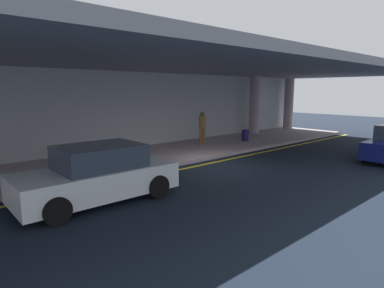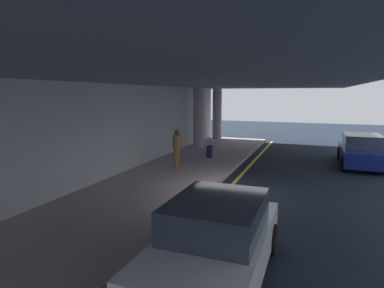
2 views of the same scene
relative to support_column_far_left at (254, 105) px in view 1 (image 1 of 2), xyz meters
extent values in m
plane|color=black|center=(-8.00, -4.41, -1.97)|extent=(60.00, 60.00, 0.00)
cube|color=#A39298|center=(-8.00, -1.31, -1.90)|extent=(26.00, 4.20, 0.15)
cube|color=yellow|center=(-8.00, -3.86, -1.97)|extent=(26.00, 0.14, 0.01)
cylinder|color=#A48D9A|center=(0.00, 0.00, 0.00)|extent=(0.66, 0.66, 3.65)
cylinder|color=#AA9299|center=(4.00, 0.00, 0.00)|extent=(0.66, 0.66, 3.65)
cube|color=slate|center=(-8.00, -1.81, 1.97)|extent=(28.00, 13.20, 0.30)
cube|color=#A9AFB5|center=(-8.00, 0.94, -0.07)|extent=(26.00, 0.30, 3.80)
cube|color=silver|center=(-13.18, -5.05, -1.42)|extent=(4.10, 1.80, 0.70)
cube|color=#2D3847|center=(-13.08, -5.05, -0.77)|extent=(2.10, 1.60, 0.60)
cylinder|color=black|center=(-11.83, -4.20, -1.65)|extent=(0.64, 0.22, 0.64)
cylinder|color=black|center=(-11.83, -5.90, -1.65)|extent=(0.64, 0.22, 0.64)
cylinder|color=black|center=(-14.53, -4.20, -1.65)|extent=(0.64, 0.22, 0.64)
cylinder|color=black|center=(-14.53, -5.90, -1.65)|extent=(0.64, 0.22, 0.64)
cylinder|color=black|center=(-2.92, -7.97, -1.65)|extent=(0.64, 0.22, 0.64)
cylinder|color=brown|center=(-5.57, -0.93, -1.42)|extent=(0.16, 0.16, 0.82)
cylinder|color=brown|center=(-5.35, -0.93, -1.42)|extent=(0.16, 0.16, 0.82)
cylinder|color=brown|center=(-5.46, -0.93, -0.69)|extent=(0.38, 0.38, 0.62)
sphere|color=brown|center=(-5.46, -0.93, -0.26)|extent=(0.24, 0.24, 0.24)
cube|color=#1D1454|center=(-2.89, -1.66, -1.51)|extent=(0.36, 0.22, 0.62)
cylinder|color=slate|center=(-2.89, -1.66, -1.06)|extent=(0.02, 0.02, 0.28)
camera|label=1|loc=(-16.74, -12.85, 0.94)|focal=30.03mm
camera|label=2|loc=(-18.55, -6.64, 1.43)|focal=30.20mm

